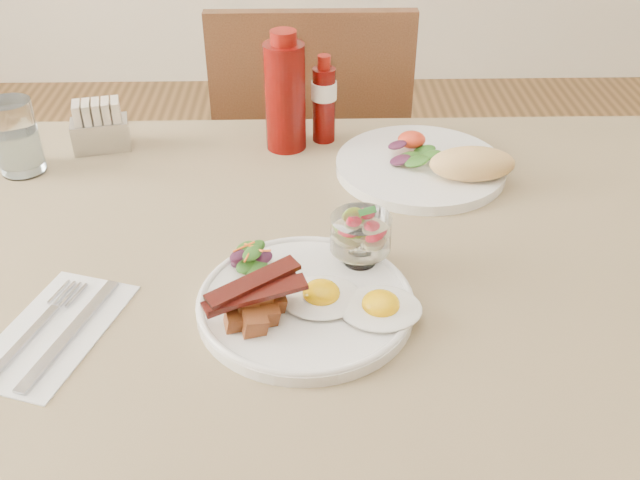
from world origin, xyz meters
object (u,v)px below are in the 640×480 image
at_px(main_plate, 306,304).
at_px(fruit_cup, 361,233).
at_px(ketchup_bottle, 285,95).
at_px(water_glass, 17,141).
at_px(hot_sauce_bottle, 324,100).
at_px(second_plate, 432,164).
at_px(sugar_caddy, 100,128).
at_px(chair_far, 311,166).
at_px(table, 316,297).

distance_m(main_plate, fruit_cup, 0.12).
xyz_separation_m(ketchup_bottle, water_glass, (-0.45, -0.08, -0.04)).
xyz_separation_m(ketchup_bottle, hot_sauce_bottle, (0.07, 0.03, -0.02)).
bearing_deg(ketchup_bottle, second_plate, -23.85).
bearing_deg(sugar_caddy, ketchup_bottle, -12.62).
bearing_deg(water_glass, sugar_caddy, 34.54).
height_order(chair_far, main_plate, chair_far).
bearing_deg(sugar_caddy, table, -53.22).
bearing_deg(main_plate, water_glass, 141.85).
distance_m(second_plate, sugar_caddy, 0.59).
distance_m(ketchup_bottle, sugar_caddy, 0.34).
height_order(chair_far, fruit_cup, chair_far).
height_order(ketchup_bottle, water_glass, ketchup_bottle).
bearing_deg(second_plate, hot_sauce_bottle, 143.02).
xyz_separation_m(table, water_glass, (-0.50, 0.25, 0.14)).
xyz_separation_m(fruit_cup, sugar_caddy, (-0.44, 0.38, -0.02)).
relative_size(hot_sauce_bottle, water_glass, 1.27).
distance_m(fruit_cup, hot_sauce_bottle, 0.40).
bearing_deg(water_glass, hot_sauce_bottle, 11.54).
xyz_separation_m(main_plate, second_plate, (0.22, 0.35, 0.01)).
height_order(main_plate, sugar_caddy, sugar_caddy).
distance_m(second_plate, ketchup_bottle, 0.28).
xyz_separation_m(second_plate, sugar_caddy, (-0.58, 0.11, 0.02)).
bearing_deg(table, fruit_cup, -41.38).
bearing_deg(sugar_caddy, second_plate, -23.33).
xyz_separation_m(hot_sauce_bottle, sugar_caddy, (-0.40, -0.03, -0.04)).
relative_size(main_plate, fruit_cup, 3.35).
height_order(table, sugar_caddy, sugar_caddy).
distance_m(table, water_glass, 0.57).
bearing_deg(second_plate, ketchup_bottle, 156.15).
relative_size(table, hot_sauce_bottle, 8.26).
bearing_deg(main_plate, fruit_cup, 46.77).
bearing_deg(fruit_cup, water_glass, 151.82).
xyz_separation_m(main_plate, ketchup_bottle, (-0.03, 0.46, 0.09)).
height_order(chair_far, sugar_caddy, chair_far).
height_order(table, ketchup_bottle, ketchup_bottle).
bearing_deg(main_plate, chair_far, 88.82).
xyz_separation_m(table, hot_sauce_bottle, (0.02, 0.35, 0.17)).
relative_size(fruit_cup, second_plate, 0.28).
bearing_deg(hot_sauce_bottle, table, -93.34).
bearing_deg(water_glass, ketchup_bottle, 10.13).
xyz_separation_m(table, main_plate, (-0.02, -0.13, 0.10)).
bearing_deg(main_plate, ketchup_bottle, 93.99).
height_order(chair_far, hot_sauce_bottle, chair_far).
distance_m(table, second_plate, 0.31).
height_order(second_plate, ketchup_bottle, ketchup_bottle).
relative_size(table, second_plate, 4.52).
height_order(table, main_plate, main_plate).
relative_size(second_plate, ketchup_bottle, 1.38).
xyz_separation_m(fruit_cup, hot_sauce_bottle, (-0.04, 0.40, 0.02)).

